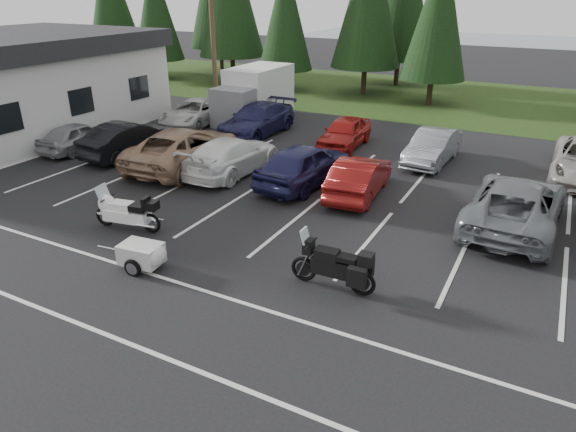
# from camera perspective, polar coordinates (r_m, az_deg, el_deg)

# --- Properties ---
(ground) EXTENTS (120.00, 120.00, 0.00)m
(ground) POSITION_cam_1_polar(r_m,az_deg,el_deg) (16.19, -3.18, -2.00)
(ground) COLOR black
(ground) RESTS_ON ground
(grass_strip) EXTENTS (80.00, 16.00, 0.01)m
(grass_strip) POSITION_cam_1_polar(r_m,az_deg,el_deg) (37.85, 16.20, 12.49)
(grass_strip) COLOR #1D3410
(grass_strip) RESTS_ON ground
(lake_water) EXTENTS (70.00, 50.00, 0.02)m
(lake_water) POSITION_cam_1_polar(r_m,az_deg,el_deg) (67.86, 25.74, 16.00)
(lake_water) COLOR slate
(lake_water) RESTS_ON ground
(utility_pole) EXTENTS (1.60, 0.26, 9.00)m
(utility_pole) POSITION_cam_1_polar(r_m,az_deg,el_deg) (30.15, -8.36, 19.39)
(utility_pole) COLOR #473321
(utility_pole) RESTS_ON ground
(box_truck) EXTENTS (2.40, 5.60, 2.90)m
(box_truck) POSITION_cam_1_polar(r_m,az_deg,el_deg) (29.90, -4.20, 13.24)
(box_truck) COLOR silver
(box_truck) RESTS_ON ground
(stall_markings) EXTENTS (32.00, 16.00, 0.01)m
(stall_markings) POSITION_cam_1_polar(r_m,az_deg,el_deg) (17.76, 0.12, 0.54)
(stall_markings) COLOR silver
(stall_markings) RESTS_ON ground
(conifer_1) EXTENTS (3.96, 3.96, 9.22)m
(conifer_1) POSITION_cam_1_polar(r_m,az_deg,el_deg) (44.78, -14.51, 21.36)
(conifer_1) COLOR #332316
(conifer_1) RESTS_ON ground
(conifer_3) EXTENTS (3.87, 3.87, 9.02)m
(conifer_3) POSITION_cam_1_polar(r_m,az_deg,el_deg) (38.36, -0.30, 21.50)
(conifer_3) COLOR #332316
(conifer_3) RESTS_ON ground
(conifer_5) EXTENTS (4.14, 4.14, 9.63)m
(conifer_5) POSITION_cam_1_polar(r_m,az_deg,el_deg) (34.85, 16.40, 20.91)
(conifer_5) COLOR #332316
(conifer_5) RESTS_ON ground
(car_near_0) EXTENTS (1.77, 4.04, 1.36)m
(car_near_0) POSITION_cam_1_polar(r_m,az_deg,el_deg) (26.25, -22.29, 8.21)
(car_near_0) COLOR #99999D
(car_near_0) RESTS_ON ground
(car_near_1) EXTENTS (2.04, 4.87, 1.56)m
(car_near_1) POSITION_cam_1_polar(r_m,az_deg,el_deg) (24.56, -17.15, 8.18)
(car_near_1) COLOR black
(car_near_1) RESTS_ON ground
(car_near_2) EXTENTS (3.24, 6.23, 1.68)m
(car_near_2) POSITION_cam_1_polar(r_m,az_deg,el_deg) (22.45, -11.46, 7.47)
(car_near_2) COLOR #977458
(car_near_2) RESTS_ON ground
(car_near_3) EXTENTS (2.17, 5.17, 1.49)m
(car_near_3) POSITION_cam_1_polar(r_m,az_deg,el_deg) (21.38, -6.23, 6.70)
(car_near_3) COLOR white
(car_near_3) RESTS_ON ground
(car_near_4) EXTENTS (2.43, 5.02, 1.65)m
(car_near_4) POSITION_cam_1_polar(r_m,az_deg,el_deg) (19.93, 1.81, 5.77)
(car_near_4) COLOR #191A40
(car_near_4) RESTS_ON ground
(car_near_5) EXTENTS (1.89, 4.44, 1.42)m
(car_near_5) POSITION_cam_1_polar(r_m,az_deg,el_deg) (19.10, 7.94, 4.33)
(car_near_5) COLOR maroon
(car_near_5) RESTS_ON ground
(car_near_6) EXTENTS (2.89, 5.86, 1.60)m
(car_near_6) POSITION_cam_1_polar(r_m,az_deg,el_deg) (17.85, 23.99, 1.23)
(car_near_6) COLOR slate
(car_near_6) RESTS_ON ground
(car_far_0) EXTENTS (2.63, 5.09, 1.37)m
(car_far_0) POSITION_cam_1_polar(r_m,az_deg,el_deg) (29.52, -10.26, 11.27)
(car_far_0) COLOR beige
(car_far_0) RESTS_ON ground
(car_far_1) EXTENTS (2.26, 5.40, 1.56)m
(car_far_1) POSITION_cam_1_polar(r_m,az_deg,el_deg) (27.04, -3.48, 10.62)
(car_far_1) COLOR #1B1A43
(car_far_1) RESTS_ON ground
(car_far_2) EXTENTS (1.83, 4.22, 1.42)m
(car_far_2) POSITION_cam_1_polar(r_m,az_deg,el_deg) (25.00, 6.32, 9.21)
(car_far_2) COLOR #9F1714
(car_far_2) RESTS_ON ground
(car_far_3) EXTENTS (1.72, 4.35, 1.41)m
(car_far_3) POSITION_cam_1_polar(r_m,az_deg,el_deg) (23.40, 15.76, 7.38)
(car_far_3) COLOR slate
(car_far_3) RESTS_ON ground
(touring_motorcycle) EXTENTS (2.69, 1.24, 1.44)m
(touring_motorcycle) POSITION_cam_1_polar(r_m,az_deg,el_deg) (16.97, -17.53, 0.79)
(touring_motorcycle) COLOR white
(touring_motorcycle) RESTS_ON ground
(cargo_trailer) EXTENTS (1.71, 1.08, 0.75)m
(cargo_trailer) POSITION_cam_1_polar(r_m,az_deg,el_deg) (14.66, -15.96, -4.31)
(cargo_trailer) COLOR silver
(cargo_trailer) RESTS_ON ground
(adventure_motorcycle) EXTENTS (2.58, 0.97, 1.55)m
(adventure_motorcycle) POSITION_cam_1_polar(r_m,az_deg,el_deg) (13.08, 4.99, -5.04)
(adventure_motorcycle) COLOR black
(adventure_motorcycle) RESTS_ON ground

